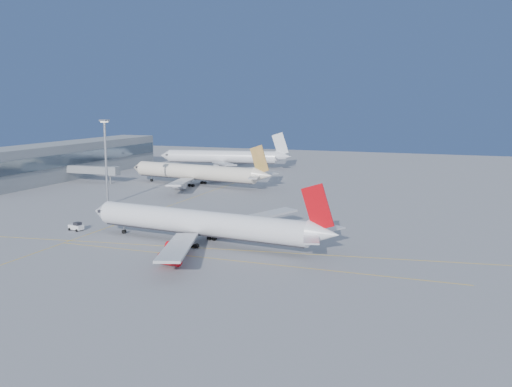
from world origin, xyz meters
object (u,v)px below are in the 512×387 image
airliner_etihad (198,172)px  pushback_tug (76,227)px  airliner_virgin (204,224)px  airliner_third (225,157)px  light_mast (106,155)px

airliner_etihad → pushback_tug: bearing=-77.8°
airliner_etihad → pushback_tug: airliner_etihad is taller
airliner_virgin → airliner_etihad: 93.17m
airliner_etihad → airliner_third: 60.55m
airliner_third → pushback_tug: (19.13, -140.47, -4.40)m
pushback_tug → light_mast: 39.35m
airliner_virgin → airliner_third: bearing=118.1°
light_mast → airliner_virgin: bearing=-34.7°
airliner_third → pushback_tug: 141.84m
airliner_third → airliner_virgin: bearing=-78.4°
airliner_third → light_mast: size_ratio=2.45×
airliner_third → pushback_tug: size_ratio=15.86×
airliner_virgin → pushback_tug: bearing=-175.9°
airliner_third → airliner_etihad: bearing=-86.5°
airliner_etihad → airliner_third: bearing=112.1°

